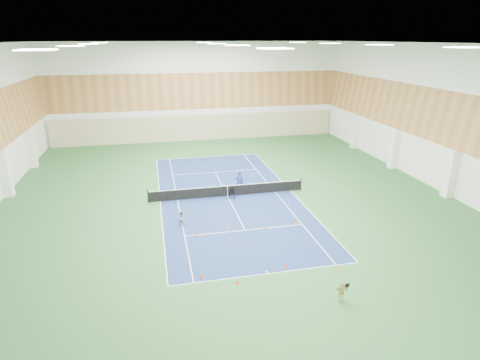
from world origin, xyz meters
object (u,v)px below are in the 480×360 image
Objects in this scene: tennis_net at (227,190)px; ball_cart at (232,194)px; child_court at (182,218)px; coach at (239,182)px; child_apron at (341,292)px.

tennis_net is 0.66m from ball_cart.
child_court is at bearing -122.36° from ball_cart.
coach is (1.13, 0.60, 0.41)m from tennis_net.
child_court reaches higher than child_apron.
child_court is 1.10× the size of child_apron.
tennis_net is at bearing 125.95° from ball_cart.
child_court reaches higher than tennis_net.
tennis_net is 6.36m from child_court.
child_court is (-4.13, -4.84, 0.05)m from tennis_net.
child_court reaches higher than ball_cart.
coach is at bearing 99.32° from child_apron.
ball_cart is (-0.88, -1.20, -0.55)m from coach.
child_court is 12.34m from child_apron.
child_court is at bearing -130.48° from tennis_net.
tennis_net is at bearing 103.77° from child_apron.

